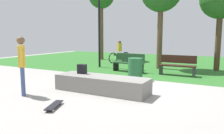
{
  "coord_description": "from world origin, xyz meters",
  "views": [
    {
      "loc": [
        2.85,
        -7.1,
        1.76
      ],
      "look_at": [
        -0.69,
        -0.53,
        0.72
      ],
      "focal_mm": 35.03,
      "sensor_mm": 36.0,
      "label": 1
    }
  ],
  "objects_px": {
    "park_bench_by_oak": "(178,65)",
    "trash_bin": "(135,69)",
    "park_bench_far_right": "(129,62)",
    "concrete_ledge": "(102,84)",
    "cyclist_on_bicycle": "(119,53)",
    "skater_performing_trick": "(22,61)",
    "skateboard_by_ledge": "(54,105)",
    "lamp_post": "(99,16)",
    "backpack_on_ledge": "(82,69)"
  },
  "relations": [
    {
      "from": "park_bench_by_oak",
      "to": "trash_bin",
      "type": "distance_m",
      "value": 2.3
    },
    {
      "from": "park_bench_by_oak",
      "to": "park_bench_far_right",
      "type": "distance_m",
      "value": 2.37
    },
    {
      "from": "concrete_ledge",
      "to": "trash_bin",
      "type": "relative_size",
      "value": 3.43
    },
    {
      "from": "cyclist_on_bicycle",
      "to": "park_bench_by_oak",
      "type": "bearing_deg",
      "value": -35.52
    },
    {
      "from": "park_bench_by_oak",
      "to": "skater_performing_trick",
      "type": "bearing_deg",
      "value": -120.71
    },
    {
      "from": "concrete_ledge",
      "to": "skateboard_by_ledge",
      "type": "bearing_deg",
      "value": -96.69
    },
    {
      "from": "skateboard_by_ledge",
      "to": "park_bench_by_oak",
      "type": "height_order",
      "value": "park_bench_by_oak"
    },
    {
      "from": "concrete_ledge",
      "to": "park_bench_far_right",
      "type": "relative_size",
      "value": 1.87
    },
    {
      "from": "skateboard_by_ledge",
      "to": "park_bench_far_right",
      "type": "xyz_separation_m",
      "value": [
        -0.64,
        6.01,
        0.42
      ]
    },
    {
      "from": "skater_performing_trick",
      "to": "park_bench_by_oak",
      "type": "distance_m",
      "value": 6.63
    },
    {
      "from": "lamp_post",
      "to": "skater_performing_trick",
      "type": "bearing_deg",
      "value": -79.51
    },
    {
      "from": "skater_performing_trick",
      "to": "park_bench_by_oak",
      "type": "height_order",
      "value": "skater_performing_trick"
    },
    {
      "from": "concrete_ledge",
      "to": "park_bench_far_right",
      "type": "distance_m",
      "value": 4.19
    },
    {
      "from": "skateboard_by_ledge",
      "to": "trash_bin",
      "type": "bearing_deg",
      "value": 84.15
    },
    {
      "from": "trash_bin",
      "to": "backpack_on_ledge",
      "type": "bearing_deg",
      "value": -115.58
    },
    {
      "from": "skater_performing_trick",
      "to": "trash_bin",
      "type": "relative_size",
      "value": 1.96
    },
    {
      "from": "concrete_ledge",
      "to": "backpack_on_ledge",
      "type": "relative_size",
      "value": 9.63
    },
    {
      "from": "concrete_ledge",
      "to": "skateboard_by_ledge",
      "type": "xyz_separation_m",
      "value": [
        -0.23,
        -1.92,
        -0.19
      ]
    },
    {
      "from": "park_bench_by_oak",
      "to": "trash_bin",
      "type": "bearing_deg",
      "value": -124.1
    },
    {
      "from": "concrete_ledge",
      "to": "skateboard_by_ledge",
      "type": "height_order",
      "value": "concrete_ledge"
    },
    {
      "from": "backpack_on_ledge",
      "to": "lamp_post",
      "type": "height_order",
      "value": "lamp_post"
    },
    {
      "from": "skateboard_by_ledge",
      "to": "lamp_post",
      "type": "relative_size",
      "value": 0.17
    },
    {
      "from": "skater_performing_trick",
      "to": "concrete_ledge",
      "type": "bearing_deg",
      "value": 37.96
    },
    {
      "from": "backpack_on_ledge",
      "to": "skateboard_by_ledge",
      "type": "height_order",
      "value": "backpack_on_ledge"
    },
    {
      "from": "backpack_on_ledge",
      "to": "cyclist_on_bicycle",
      "type": "distance_m",
      "value": 7.68
    },
    {
      "from": "park_bench_far_right",
      "to": "cyclist_on_bicycle",
      "type": "distance_m",
      "value": 4.04
    },
    {
      "from": "skater_performing_trick",
      "to": "trash_bin",
      "type": "bearing_deg",
      "value": 61.09
    },
    {
      "from": "skateboard_by_ledge",
      "to": "park_bench_far_right",
      "type": "bearing_deg",
      "value": 96.1
    },
    {
      "from": "skater_performing_trick",
      "to": "lamp_post",
      "type": "bearing_deg",
      "value": 100.49
    },
    {
      "from": "backpack_on_ledge",
      "to": "skater_performing_trick",
      "type": "height_order",
      "value": "skater_performing_trick"
    },
    {
      "from": "concrete_ledge",
      "to": "skateboard_by_ledge",
      "type": "distance_m",
      "value": 1.94
    },
    {
      "from": "skateboard_by_ledge",
      "to": "lamp_post",
      "type": "distance_m",
      "value": 7.84
    },
    {
      "from": "park_bench_by_oak",
      "to": "lamp_post",
      "type": "height_order",
      "value": "lamp_post"
    },
    {
      "from": "park_bench_by_oak",
      "to": "trash_bin",
      "type": "relative_size",
      "value": 1.79
    },
    {
      "from": "backpack_on_ledge",
      "to": "park_bench_by_oak",
      "type": "bearing_deg",
      "value": 59.65
    },
    {
      "from": "concrete_ledge",
      "to": "skater_performing_trick",
      "type": "bearing_deg",
      "value": -142.04
    },
    {
      "from": "skateboard_by_ledge",
      "to": "cyclist_on_bicycle",
      "type": "height_order",
      "value": "cyclist_on_bicycle"
    },
    {
      "from": "concrete_ledge",
      "to": "cyclist_on_bicycle",
      "type": "relative_size",
      "value": 1.84
    },
    {
      "from": "concrete_ledge",
      "to": "trash_bin",
      "type": "xyz_separation_m",
      "value": [
        0.21,
        2.31,
        0.2
      ]
    },
    {
      "from": "skateboard_by_ledge",
      "to": "trash_bin",
      "type": "distance_m",
      "value": 4.27
    },
    {
      "from": "cyclist_on_bicycle",
      "to": "park_bench_far_right",
      "type": "bearing_deg",
      "value": -56.96
    },
    {
      "from": "lamp_post",
      "to": "trash_bin",
      "type": "xyz_separation_m",
      "value": [
        3.25,
        -2.52,
        -2.42
      ]
    },
    {
      "from": "backpack_on_ledge",
      "to": "skateboard_by_ledge",
      "type": "bearing_deg",
      "value": -73.79
    },
    {
      "from": "park_bench_far_right",
      "to": "cyclist_on_bicycle",
      "type": "xyz_separation_m",
      "value": [
        -2.2,
        3.38,
        0.15
      ]
    },
    {
      "from": "skater_performing_trick",
      "to": "park_bench_by_oak",
      "type": "bearing_deg",
      "value": 59.29
    },
    {
      "from": "concrete_ledge",
      "to": "lamp_post",
      "type": "height_order",
      "value": "lamp_post"
    },
    {
      "from": "concrete_ledge",
      "to": "cyclist_on_bicycle",
      "type": "bearing_deg",
      "value": 112.31
    },
    {
      "from": "park_bench_far_right",
      "to": "lamp_post",
      "type": "xyz_separation_m",
      "value": [
        -2.17,
        0.74,
        2.39
      ]
    },
    {
      "from": "concrete_ledge",
      "to": "skater_performing_trick",
      "type": "xyz_separation_m",
      "value": [
        -1.88,
        -1.46,
        0.79
      ]
    },
    {
      "from": "lamp_post",
      "to": "cyclist_on_bicycle",
      "type": "xyz_separation_m",
      "value": [
        -0.02,
        2.64,
        -2.24
      ]
    }
  ]
}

